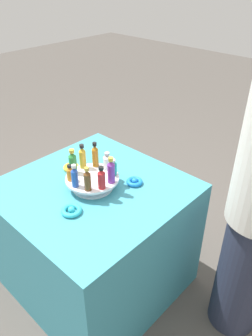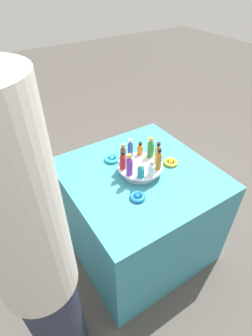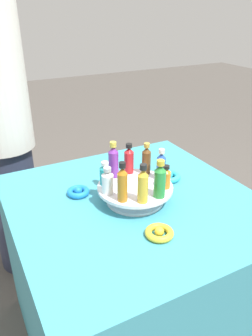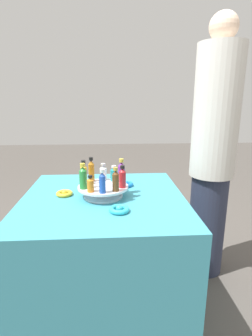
% 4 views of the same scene
% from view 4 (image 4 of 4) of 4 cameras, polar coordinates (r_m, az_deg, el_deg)
% --- Properties ---
extents(ground_plane, '(12.00, 12.00, 0.00)m').
position_cam_4_polar(ground_plane, '(1.86, -4.38, -27.91)').
color(ground_plane, '#4C4742').
extents(party_table, '(0.89, 0.89, 0.74)m').
position_cam_4_polar(party_table, '(1.63, -4.65, -18.37)').
color(party_table, teal).
rests_on(party_table, ground_plane).
extents(display_stand, '(0.28, 0.28, 0.06)m').
position_cam_4_polar(display_stand, '(1.45, -4.99, -4.85)').
color(display_stand, silver).
rests_on(display_stand, party_table).
extents(bottle_orange, '(0.04, 0.04, 0.09)m').
position_cam_4_polar(bottle_orange, '(1.35, -7.74, -3.54)').
color(bottle_orange, orange).
rests_on(bottle_orange, display_stand).
extents(bottle_blue, '(0.03, 0.03, 0.12)m').
position_cam_4_polar(bottle_blue, '(1.32, -5.01, -3.09)').
color(bottle_blue, '#234CAD').
rests_on(bottle_blue, display_stand).
extents(bottle_brown, '(0.03, 0.03, 0.13)m').
position_cam_4_polar(bottle_brown, '(1.34, -2.28, -2.68)').
color(bottle_brown, brown).
rests_on(bottle_brown, display_stand).
extents(bottle_red, '(0.04, 0.04, 0.12)m').
position_cam_4_polar(bottle_red, '(1.40, -0.79, -2.05)').
color(bottle_red, '#B21E23').
rests_on(bottle_red, display_stand).
extents(bottle_purple, '(0.04, 0.04, 0.14)m').
position_cam_4_polar(bottle_purple, '(1.46, -1.01, -0.92)').
color(bottle_purple, '#702D93').
rests_on(bottle_purple, display_stand).
extents(bottle_teal, '(0.04, 0.04, 0.09)m').
position_cam_4_polar(bottle_teal, '(1.52, -2.67, -1.26)').
color(bottle_teal, teal).
rests_on(bottle_teal, display_stand).
extents(bottle_clear, '(0.04, 0.04, 0.10)m').
position_cam_4_polar(bottle_clear, '(1.53, -5.11, -0.96)').
color(bottle_clear, silver).
rests_on(bottle_clear, display_stand).
extents(bottle_amber, '(0.03, 0.03, 0.14)m').
position_cam_4_polar(bottle_amber, '(1.51, -7.55, -0.51)').
color(bottle_amber, '#AD6B19').
rests_on(bottle_amber, display_stand).
extents(bottle_gold, '(0.04, 0.04, 0.14)m').
position_cam_4_polar(bottle_gold, '(1.46, -9.17, -1.19)').
color(bottle_gold, gold).
rests_on(bottle_gold, display_stand).
extents(bottle_green, '(0.04, 0.04, 0.14)m').
position_cam_4_polar(bottle_green, '(1.39, -9.33, -1.97)').
color(bottle_green, '#288438').
rests_on(bottle_green, display_stand).
extents(ribbon_bow_gold, '(0.09, 0.09, 0.03)m').
position_cam_4_polar(ribbon_bow_gold, '(1.51, -13.28, -5.39)').
color(ribbon_bow_gold, gold).
rests_on(ribbon_bow_gold, party_table).
extents(ribbon_bow_teal, '(0.10, 0.10, 0.03)m').
position_cam_4_polar(ribbon_bow_teal, '(1.27, -1.49, -8.98)').
color(ribbon_bow_teal, '#2DB7CC').
rests_on(ribbon_bow_teal, party_table).
extents(ribbon_bow_blue, '(0.09, 0.09, 0.03)m').
position_cam_4_polar(ribbon_bow_blue, '(1.62, 0.04, -3.52)').
color(ribbon_bow_blue, blue).
rests_on(ribbon_bow_blue, party_table).
extents(person_figure, '(0.30, 0.30, 1.78)m').
position_cam_4_polar(person_figure, '(1.89, 18.35, 2.92)').
color(person_figure, '#282D42').
rests_on(person_figure, ground_plane).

